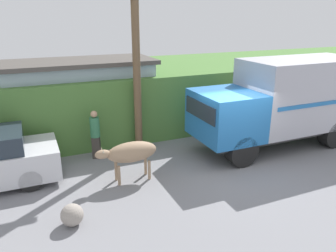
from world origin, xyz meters
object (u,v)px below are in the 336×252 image
object	(u,v)px
pedestrian_on_hill	(95,132)
utility_pole	(137,66)
brown_cow	(131,153)
cargo_truck	(286,100)
roadside_rock	(72,215)

from	to	relation	value
pedestrian_on_hill	utility_pole	bearing A→B (deg)	-148.07
brown_cow	utility_pole	world-z (taller)	utility_pole
utility_pole	cargo_truck	bearing A→B (deg)	-19.71
cargo_truck	brown_cow	distance (m)	6.36
cargo_truck	utility_pole	bearing A→B (deg)	159.02
roadside_rock	cargo_truck	bearing A→B (deg)	13.94
cargo_truck	roadside_rock	distance (m)	8.69
pedestrian_on_hill	brown_cow	bearing A→B (deg)	131.23
cargo_truck	roadside_rock	xyz separation A→B (m)	(-8.30, -2.06, -1.54)
brown_cow	roadside_rock	size ratio (longest dim) A/B	3.45
utility_pole	roadside_rock	distance (m)	5.76
cargo_truck	brown_cow	world-z (taller)	cargo_truck
brown_cow	roadside_rock	world-z (taller)	brown_cow
cargo_truck	brown_cow	size ratio (longest dim) A/B	3.57
cargo_truck	brown_cow	bearing A→B (deg)	-177.48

